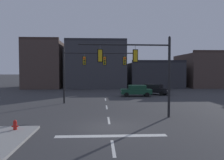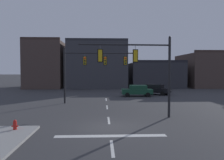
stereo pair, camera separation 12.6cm
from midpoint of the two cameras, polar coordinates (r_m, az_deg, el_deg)
The scene contains 9 objects.
ground_plane at distance 15.08m, azimuth -0.38°, elevation -11.93°, with size 400.00×400.00×0.00m, color #353538.
stop_bar_paint at distance 13.15m, azimuth -0.06°, elevation -14.07°, with size 6.40×0.50×0.01m, color silver.
lane_centreline at distance 17.02m, azimuth -0.62°, elevation -10.25°, with size 0.16×26.40×0.01m.
signal_mast_near_side at distance 17.74m, azimuth 8.11°, elevation 4.17°, with size 7.24×0.51×6.46m.
signal_mast_far_side at distance 25.62m, azimuth -5.67°, elevation 3.87°, with size 8.42×0.40×6.36m.
car_lot_nearside at distance 35.35m, azimuth 11.10°, elevation -2.28°, with size 4.62×4.04×1.61m.
car_lot_middle at distance 32.59m, azimuth 6.54°, elevation -2.65°, with size 4.49×1.99×1.61m.
fire_hydrant at distance 15.08m, azimuth -23.28°, elevation -10.85°, with size 0.40×0.30×0.75m.
building_row at distance 51.12m, azimuth 9.97°, elevation 3.01°, with size 57.34×12.80×10.27m.
Camera 2 is at (-0.46, -14.60, 3.74)m, focal length 35.84 mm.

